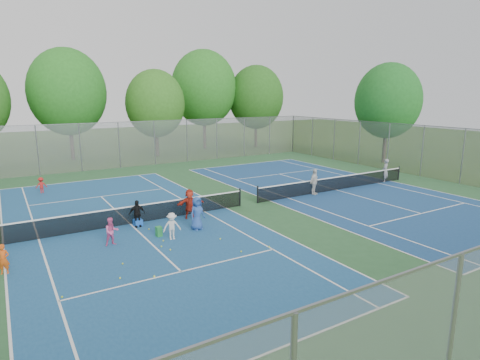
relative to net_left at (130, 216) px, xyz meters
name	(u,v)px	position (x,y,z in m)	size (l,w,h in m)	color
ground	(249,205)	(7.00, 0.00, -0.46)	(120.00, 120.00, 0.00)	#2E4F18
court_pad	(249,205)	(7.00, 0.00, -0.45)	(32.00, 32.00, 0.01)	#29572F
court_left	(130,224)	(0.00, 0.00, -0.44)	(10.97, 23.77, 0.01)	navy
court_right	(336,190)	(14.00, 0.00, -0.44)	(10.97, 23.77, 0.01)	navy
net_left	(130,216)	(0.00, 0.00, 0.00)	(12.87, 0.10, 0.91)	black
net_right	(337,184)	(14.00, 0.00, 0.00)	(12.87, 0.10, 0.91)	black
fence_north	(155,143)	(7.00, 16.00, 1.54)	(32.00, 0.10, 4.00)	gray
fence_east	(422,151)	(23.00, 0.00, 1.54)	(32.00, 0.10, 4.00)	gray
tree_nl	(67,92)	(1.00, 23.00, 6.09)	(7.20, 7.20, 10.69)	#443326
tree_nc	(155,104)	(9.00, 21.00, 4.94)	(6.00, 6.00, 8.85)	#443326
tree_nr	(204,88)	(16.00, 24.00, 6.59)	(7.60, 7.60, 11.42)	#443326
tree_ne	(256,97)	(22.00, 22.00, 5.51)	(6.60, 6.60, 9.77)	#443326
tree_side_e	(388,101)	(26.00, 6.00, 5.29)	(6.00, 6.00, 9.20)	#443326
ball_crate	(138,223)	(0.26, -0.42, -0.29)	(0.39, 0.39, 0.33)	blue
ball_hopper	(159,232)	(0.61, -2.43, -0.21)	(0.24, 0.24, 0.48)	green
student_a	(3,259)	(-5.49, -3.25, 0.11)	(0.41, 0.27, 1.12)	#DB5214
student_b	(112,232)	(-1.47, -2.40, 0.16)	(0.60, 0.47, 1.23)	#DE5694
student_c	(172,226)	(1.00, -3.08, 0.16)	(0.80, 0.46, 1.24)	silver
student_d	(137,214)	(0.19, -0.60, 0.22)	(0.79, 0.33, 1.35)	black
student_e	(197,213)	(2.53, -2.43, 0.35)	(0.79, 0.51, 1.61)	#284D95
student_f	(190,204)	(2.98, -0.60, 0.32)	(1.44, 0.46, 1.55)	#AF2A19
child_far_baseline	(41,185)	(-3.08, 9.40, 0.07)	(0.68, 0.39, 1.05)	red
instructor	(385,171)	(18.90, 0.05, 0.40)	(0.63, 0.41, 1.72)	gray
teen_court_b	(314,182)	(11.89, -0.13, 0.38)	(0.98, 0.41, 1.67)	silver
tennis_ball_0	(62,297)	(-3.99, -6.23, -0.42)	(0.07, 0.07, 0.07)	#AAC52D
tennis_ball_1	(161,247)	(0.23, -3.76, -0.42)	(0.07, 0.07, 0.07)	#B9E034
tennis_ball_2	(123,264)	(-1.65, -4.67, -0.42)	(0.07, 0.07, 0.07)	#B1C52D
tennis_ball_3	(154,277)	(-0.99, -6.34, -0.42)	(0.07, 0.07, 0.07)	#E2F438
tennis_ball_4	(269,247)	(4.11, -6.14, -0.42)	(0.07, 0.07, 0.07)	#A9C72E
tennis_ball_5	(149,229)	(0.51, -1.32, -0.42)	(0.07, 0.07, 0.07)	gold
tennis_ball_6	(220,239)	(2.79, -4.25, -0.42)	(0.07, 0.07, 0.07)	#C9DD33
tennis_ball_7	(170,250)	(0.42, -4.30, -0.42)	(0.07, 0.07, 0.07)	yellow
tennis_ball_8	(173,224)	(1.83, -1.14, -0.42)	(0.07, 0.07, 0.07)	#BECF30
tennis_ball_9	(163,241)	(0.54, -3.15, -0.42)	(0.07, 0.07, 0.07)	gold
tennis_ball_10	(120,279)	(-2.06, -5.84, -0.42)	(0.07, 0.07, 0.07)	#E3F138
tennis_ball_11	(241,252)	(2.83, -5.97, -0.42)	(0.07, 0.07, 0.07)	#ADC52E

